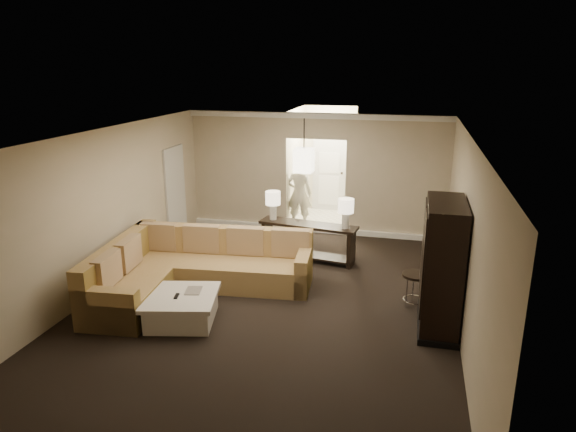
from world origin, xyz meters
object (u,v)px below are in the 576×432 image
(sectional_sofa, at_px, (191,270))
(console_table, at_px, (308,238))
(armoire, at_px, (441,269))
(drink_table, at_px, (415,283))
(person, at_px, (299,190))
(coffee_table, at_px, (182,308))

(sectional_sofa, relative_size, console_table, 1.67)
(armoire, bearing_deg, drink_table, 118.92)
(console_table, distance_m, armoire, 3.36)
(armoire, height_order, drink_table, armoire)
(sectional_sofa, bearing_deg, armoire, -9.29)
(armoire, xyz_separation_m, person, (-3.14, 4.37, -0.02))
(person, bearing_deg, coffee_table, 81.47)
(console_table, bearing_deg, drink_table, -28.49)
(sectional_sofa, bearing_deg, console_table, 43.65)
(console_table, height_order, drink_table, console_table)
(console_table, bearing_deg, coffee_table, -105.87)
(console_table, height_order, person, person)
(sectional_sofa, height_order, drink_table, sectional_sofa)
(sectional_sofa, distance_m, person, 4.25)
(coffee_table, distance_m, armoire, 3.99)
(sectional_sofa, height_order, person, person)
(coffee_table, bearing_deg, drink_table, 21.87)
(coffee_table, height_order, drink_table, drink_table)
(console_table, bearing_deg, person, 115.85)
(console_table, bearing_deg, sectional_sofa, -122.26)
(console_table, relative_size, person, 1.11)
(sectional_sofa, xyz_separation_m, person, (1.02, 4.10, 0.52))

